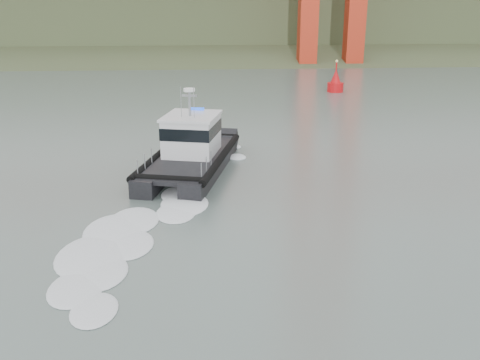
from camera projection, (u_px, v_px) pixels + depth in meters
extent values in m
plane|color=#51605A|center=(210.00, 311.00, 19.52)|extent=(400.00, 400.00, 0.00)
cube|color=#394729|center=(201.00, 57.00, 106.42)|extent=(500.00, 44.72, 16.25)
cube|color=#394729|center=(200.00, 20.00, 130.94)|extent=(500.00, 70.00, 18.00)
cube|color=black|center=(170.00, 163.00, 35.62)|extent=(4.11, 11.60, 1.27)
cube|color=black|center=(212.00, 165.00, 35.17)|extent=(4.11, 11.60, 1.27)
cube|color=black|center=(188.00, 159.00, 34.74)|extent=(6.49, 10.74, 0.26)
cube|color=silver|center=(192.00, 135.00, 35.30)|extent=(3.98, 4.44, 2.43)
cube|color=black|center=(192.00, 129.00, 35.16)|extent=(4.06, 4.52, 0.79)
cube|color=silver|center=(191.00, 116.00, 34.88)|extent=(4.24, 4.70, 0.17)
cylinder|color=gray|center=(190.00, 104.00, 34.31)|extent=(0.17, 0.17, 1.90)
cylinder|color=white|center=(189.00, 90.00, 34.02)|extent=(0.74, 0.74, 0.19)
cylinder|color=red|center=(335.00, 88.00, 65.76)|extent=(1.97, 1.97, 1.31)
cone|color=red|center=(336.00, 77.00, 65.34)|extent=(1.53, 1.53, 1.97)
cylinder|color=red|center=(336.00, 67.00, 64.92)|extent=(0.18, 0.18, 1.09)
sphere|color=#E5D87F|center=(337.00, 61.00, 64.71)|extent=(0.33, 0.33, 0.33)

